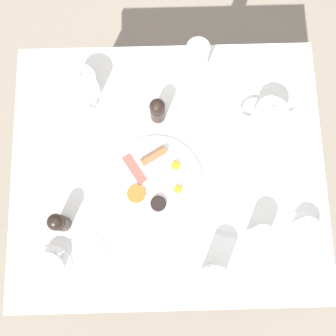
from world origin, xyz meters
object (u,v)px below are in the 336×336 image
object	(u,v)px
breakfast_plate	(157,180)
teacup_with_saucer_left	(305,231)
water_glass_short	(259,238)
pepper_grinder	(59,223)
wine_glass_spare	(213,278)
teapot_near	(268,116)
water_glass_tall	(197,57)
knife_by_plate	(66,160)
teapot_far	(83,86)
fork_spare	(162,265)
teacup_with_saucer_right	(50,266)
fork_by_plate	(103,247)
salt_grinder	(158,110)
spoon_for_tea	(214,231)

from	to	relation	value
breakfast_plate	teacup_with_saucer_left	world-z (taller)	teacup_with_saucer_left
breakfast_plate	teacup_with_saucer_left	bearing A→B (deg)	-110.96
water_glass_short	pepper_grinder	distance (m)	0.63
water_glass_short	pepper_grinder	bearing A→B (deg)	84.30
water_glass_short	wine_glass_spare	bearing A→B (deg)	127.38
teapot_near	teacup_with_saucer_left	distance (m)	0.39
water_glass_tall	knife_by_plate	size ratio (longest dim) A/B	0.68
breakfast_plate	teacup_with_saucer_left	size ratio (longest dim) A/B	2.34
teapot_far	water_glass_tall	size ratio (longest dim) A/B	1.53
teacup_with_saucer_left	fork_spare	world-z (taller)	teacup_with_saucer_left
teacup_with_saucer_left	teacup_with_saucer_right	bearing A→B (deg)	96.24
water_glass_tall	water_glass_short	distance (m)	0.64
teacup_with_saucer_right	fork_by_plate	distance (m)	0.17
salt_grinder	knife_by_plate	bearing A→B (deg)	114.75
spoon_for_tea	breakfast_plate	bearing A→B (deg)	46.96
teacup_with_saucer_right	breakfast_plate	bearing A→B (deg)	-51.66
breakfast_plate	teacup_with_saucer_right	size ratio (longest dim) A/B	2.34
water_glass_short	fork_spare	bearing A→B (deg)	104.12
fork_by_plate	knife_by_plate	distance (m)	0.32
salt_grinder	knife_by_plate	xyz separation A→B (m)	(-0.15, 0.32, -0.06)
water_glass_short	spoon_for_tea	distance (m)	0.15
breakfast_plate	fork_by_plate	bearing A→B (deg)	140.33
spoon_for_tea	fork_by_plate	bearing A→B (deg)	96.40
fork_spare	salt_grinder	bearing A→B (deg)	0.45
water_glass_tall	salt_grinder	xyz separation A→B (m)	(-0.19, 0.14, 0.00)
teapot_near	pepper_grinder	xyz separation A→B (m)	(-0.33, 0.68, 0.01)
teacup_with_saucer_right	pepper_grinder	xyz separation A→B (m)	(0.13, -0.03, 0.04)
teapot_far	teacup_with_saucer_left	size ratio (longest dim) A/B	1.50
teapot_far	salt_grinder	world-z (taller)	teapot_far
breakfast_plate	water_glass_short	distance (m)	0.38
pepper_grinder	spoon_for_tea	world-z (taller)	pepper_grinder
water_glass_tall	wine_glass_spare	xyz separation A→B (m)	(-0.73, -0.02, 0.01)
salt_grinder	fork_spare	world-z (taller)	salt_grinder
breakfast_plate	salt_grinder	distance (m)	0.23
water_glass_tall	spoon_for_tea	size ratio (longest dim) A/B	0.84
teapot_near	wine_glass_spare	world-z (taller)	wine_glass_spare
water_glass_short	teapot_near	bearing A→B (deg)	-8.19
spoon_for_tea	salt_grinder	bearing A→B (deg)	23.89
knife_by_plate	teacup_with_saucer_right	bearing A→B (deg)	174.42
teapot_far	spoon_for_tea	world-z (taller)	teapot_far
teapot_far	breakfast_plate	bearing A→B (deg)	-153.36
teacup_with_saucer_left	water_glass_short	world-z (taller)	water_glass_short
breakfast_plate	salt_grinder	bearing A→B (deg)	-2.33
pepper_grinder	spoon_for_tea	bearing A→B (deg)	-94.08
salt_grinder	wine_glass_spare	bearing A→B (deg)	-163.66
breakfast_plate	teapot_near	bearing A→B (deg)	-62.36
pepper_grinder	knife_by_plate	world-z (taller)	pepper_grinder
water_glass_tall	salt_grinder	size ratio (longest dim) A/B	1.03
teapot_near	teacup_with_saucer_right	size ratio (longest dim) A/B	1.49
water_glass_tall	knife_by_plate	distance (m)	0.57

